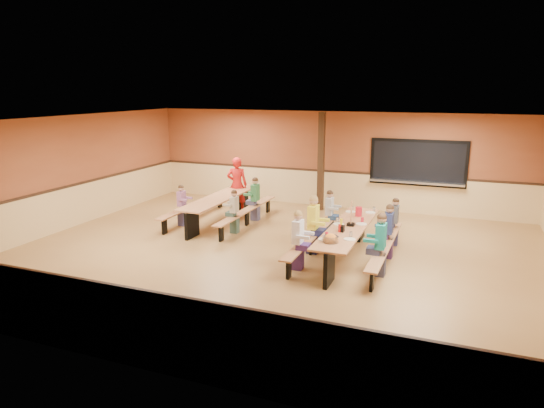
% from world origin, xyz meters
% --- Properties ---
extents(ground, '(12.00, 12.00, 0.00)m').
position_xyz_m(ground, '(0.00, 0.00, 0.00)').
color(ground, olive).
rests_on(ground, ground).
extents(room_envelope, '(12.04, 10.04, 3.02)m').
position_xyz_m(room_envelope, '(0.00, 0.00, 0.69)').
color(room_envelope, brown).
rests_on(room_envelope, ground).
extents(kitchen_pass_through, '(2.78, 0.28, 1.38)m').
position_xyz_m(kitchen_pass_through, '(2.60, 4.96, 1.49)').
color(kitchen_pass_through, black).
rests_on(kitchen_pass_through, ground).
extents(structural_post, '(0.18, 0.18, 3.00)m').
position_xyz_m(structural_post, '(-0.20, 4.40, 1.50)').
color(structural_post, black).
rests_on(structural_post, ground).
extents(cafeteria_table_main, '(1.91, 3.70, 0.74)m').
position_xyz_m(cafeteria_table_main, '(1.59, 0.30, 0.53)').
color(cafeteria_table_main, '#B07045').
rests_on(cafeteria_table_main, ground).
extents(cafeteria_table_second, '(1.91, 3.70, 0.74)m').
position_xyz_m(cafeteria_table_second, '(-2.42, 1.97, 0.53)').
color(cafeteria_table_second, '#B07045').
rests_on(cafeteria_table_second, ground).
extents(seated_child_white_left, '(0.39, 0.32, 1.25)m').
position_xyz_m(seated_child_white_left, '(0.77, -0.70, 0.62)').
color(seated_child_white_left, white).
rests_on(seated_child_white_left, ground).
extents(seated_adult_yellow, '(0.43, 0.35, 1.33)m').
position_xyz_m(seated_adult_yellow, '(0.77, 0.40, 0.66)').
color(seated_adult_yellow, yellow).
rests_on(seated_adult_yellow, ground).
extents(seated_child_grey_left, '(0.35, 0.29, 1.17)m').
position_xyz_m(seated_child_grey_left, '(0.77, 1.83, 0.59)').
color(seated_child_grey_left, '#B2B2B2').
rests_on(seated_child_grey_left, ground).
extents(seated_child_teal_right, '(0.40, 0.33, 1.28)m').
position_xyz_m(seated_child_teal_right, '(2.42, -0.43, 0.64)').
color(seated_child_teal_right, '#18847D').
rests_on(seated_child_teal_right, ground).
extents(seated_child_navy_right, '(0.37, 0.30, 1.21)m').
position_xyz_m(seated_child_navy_right, '(2.42, 0.71, 0.60)').
color(seated_child_navy_right, navy).
rests_on(seated_child_navy_right, ground).
extents(seated_child_char_right, '(0.34, 0.28, 1.14)m').
position_xyz_m(seated_child_char_right, '(2.42, 1.68, 0.57)').
color(seated_child_char_right, '#484B52').
rests_on(seated_child_char_right, ground).
extents(seated_child_purple_sec, '(0.33, 0.27, 1.12)m').
position_xyz_m(seated_child_purple_sec, '(-3.25, 1.29, 0.56)').
color(seated_child_purple_sec, '#925881').
rests_on(seated_child_purple_sec, ground).
extents(seated_child_green_sec, '(0.38, 0.31, 1.22)m').
position_xyz_m(seated_child_green_sec, '(-1.60, 2.55, 0.61)').
color(seated_child_green_sec, '#357946').
rests_on(seated_child_green_sec, ground).
extents(seated_child_tan_sec, '(0.33, 0.27, 1.13)m').
position_xyz_m(seated_child_tan_sec, '(-1.60, 1.18, 0.57)').
color(seated_child_tan_sec, tan).
rests_on(seated_child_tan_sec, ground).
extents(standing_woman, '(0.71, 0.57, 1.68)m').
position_xyz_m(standing_woman, '(-2.50, 3.25, 0.84)').
color(standing_woman, '#B51714').
rests_on(standing_woman, ground).
extents(punch_pitcher, '(0.16, 0.16, 0.22)m').
position_xyz_m(punch_pitcher, '(1.62, 1.29, 0.85)').
color(punch_pitcher, red).
rests_on(punch_pitcher, cafeteria_table_main).
extents(chip_bowl, '(0.32, 0.32, 0.15)m').
position_xyz_m(chip_bowl, '(1.51, -0.90, 0.81)').
color(chip_bowl, orange).
rests_on(chip_bowl, cafeteria_table_main).
extents(napkin_dispenser, '(0.10, 0.14, 0.13)m').
position_xyz_m(napkin_dispenser, '(1.55, -0.12, 0.80)').
color(napkin_dispenser, black).
rests_on(napkin_dispenser, cafeteria_table_main).
extents(condiment_mustard, '(0.06, 0.06, 0.17)m').
position_xyz_m(condiment_mustard, '(1.44, 0.30, 0.82)').
color(condiment_mustard, yellow).
rests_on(condiment_mustard, cafeteria_table_main).
extents(condiment_ketchup, '(0.06, 0.06, 0.17)m').
position_xyz_m(condiment_ketchup, '(1.51, -0.17, 0.82)').
color(condiment_ketchup, '#B2140F').
rests_on(condiment_ketchup, cafeteria_table_main).
extents(table_paddle, '(0.16, 0.16, 0.56)m').
position_xyz_m(table_paddle, '(1.63, 0.40, 0.88)').
color(table_paddle, black).
rests_on(table_paddle, cafeteria_table_main).
extents(place_settings, '(0.65, 3.30, 0.11)m').
position_xyz_m(place_settings, '(1.59, 0.30, 0.80)').
color(place_settings, beige).
rests_on(place_settings, cafeteria_table_main).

